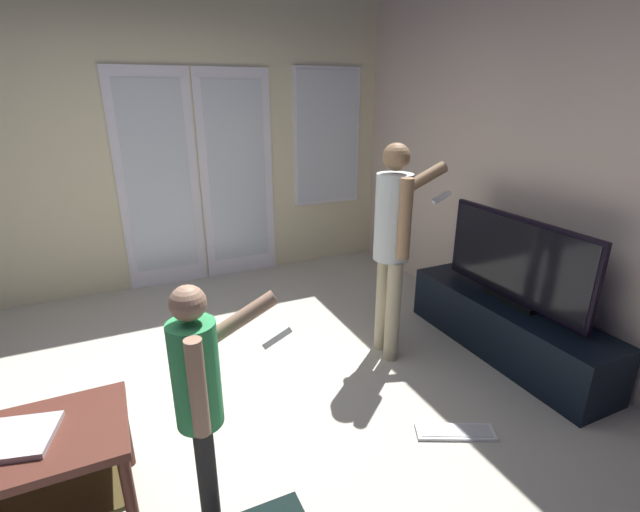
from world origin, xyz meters
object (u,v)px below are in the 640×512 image
at_px(person_adult, 394,234).
at_px(coffee_table, 4,472).
at_px(tv_stand, 506,328).
at_px(flat_screen_tv, 516,261).
at_px(person_child, 201,394).
at_px(laptop_closed, 12,439).
at_px(loose_keyboard, 456,432).

bearing_deg(person_adult, coffee_table, -165.73).
distance_m(tv_stand, person_adult, 1.11).
xyz_separation_m(flat_screen_tv, person_child, (-2.25, -0.53, -0.02)).
xyz_separation_m(coffee_table, laptop_closed, (0.05, 0.01, 0.14)).
bearing_deg(loose_keyboard, coffee_table, 171.66).
relative_size(flat_screen_tv, person_child, 1.03).
height_order(tv_stand, person_adult, person_adult).
xyz_separation_m(person_child, loose_keyboard, (1.36, -0.00, -0.69)).
bearing_deg(person_child, tv_stand, 13.16).
bearing_deg(tv_stand, coffee_table, -175.94).
relative_size(tv_stand, flat_screen_tv, 1.33).
bearing_deg(loose_keyboard, person_child, 179.96).
relative_size(coffee_table, laptop_closed, 3.08).
xyz_separation_m(person_child, laptop_closed, (-0.72, 0.32, -0.21)).
height_order(person_adult, laptop_closed, person_adult).
bearing_deg(coffee_table, flat_screen_tv, 4.13).
relative_size(person_adult, laptop_closed, 4.80).
bearing_deg(person_adult, flat_screen_tv, -24.41).
height_order(flat_screen_tv, laptop_closed, flat_screen_tv).
xyz_separation_m(coffee_table, loose_keyboard, (2.13, -0.31, -0.33)).
height_order(tv_stand, laptop_closed, laptop_closed).
distance_m(tv_stand, laptop_closed, 2.99).
bearing_deg(flat_screen_tv, loose_keyboard, -149.20).
bearing_deg(flat_screen_tv, person_child, -166.74).
height_order(coffee_table, flat_screen_tv, flat_screen_tv).
xyz_separation_m(loose_keyboard, laptop_closed, (-2.08, 0.32, 0.48)).
relative_size(tv_stand, loose_keyboard, 3.54).
xyz_separation_m(coffee_table, person_adult, (2.25, 0.57, 0.57)).
bearing_deg(flat_screen_tv, laptop_closed, -175.99).
distance_m(person_adult, person_child, 1.73).
height_order(coffee_table, tv_stand, coffee_table).
xyz_separation_m(tv_stand, loose_keyboard, (-0.89, -0.53, -0.19)).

